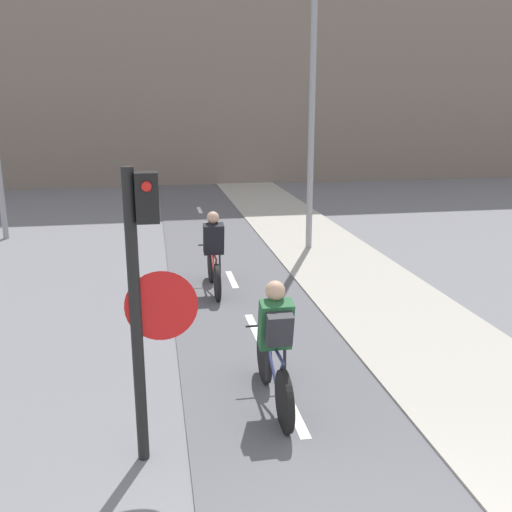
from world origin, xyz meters
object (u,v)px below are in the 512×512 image
(traffic_light_pole, at_px, (144,285))
(street_lamp_sidewalk, at_px, (313,63))
(cyclist_far, at_px, (214,256))
(cyclist_near, at_px, (275,348))

(traffic_light_pole, xyz_separation_m, street_lamp_sidewalk, (3.67, 7.63, 2.42))
(cyclist_far, bearing_deg, cyclist_near, -86.84)
(cyclist_far, bearing_deg, street_lamp_sidewalk, 46.70)
(traffic_light_pole, height_order, cyclist_far, traffic_light_pole)
(traffic_light_pole, xyz_separation_m, cyclist_near, (1.38, 0.74, -1.06))
(cyclist_near, xyz_separation_m, cyclist_far, (-0.23, 4.21, -0.04))
(traffic_light_pole, bearing_deg, cyclist_far, 77.00)
(traffic_light_pole, height_order, cyclist_near, traffic_light_pole)
(traffic_light_pole, relative_size, street_lamp_sidewalk, 0.41)
(street_lamp_sidewalk, height_order, cyclist_near, street_lamp_sidewalk)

